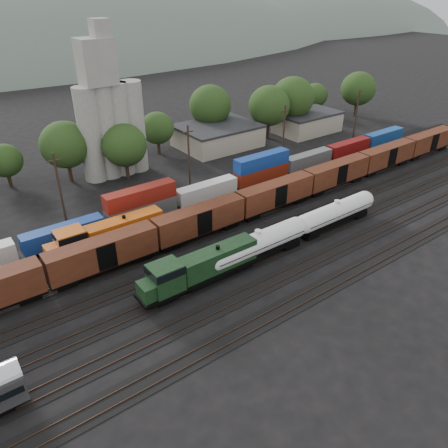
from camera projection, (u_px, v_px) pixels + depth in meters
ground at (202, 259)px, 62.34m from camera, size 600.00×600.00×0.00m
tracks at (202, 258)px, 62.32m from camera, size 180.00×33.20×0.20m
green_locomotive at (197, 269)px, 55.39m from camera, size 18.52×3.27×4.90m
tank_car_a at (258, 244)px, 60.58m from camera, size 17.82×3.19×4.67m
tank_car_b at (336, 212)px, 69.01m from camera, size 16.99×3.04×4.45m
orange_locomotive at (104, 235)px, 62.77m from camera, size 19.17×3.20×4.79m
boxcar_string at (200, 220)px, 65.86m from camera, size 138.20×2.90×4.20m
container_wall at (62, 231)px, 64.03m from camera, size 164.50×2.60×5.80m
grain_silo at (110, 120)px, 83.76m from camera, size 13.40×5.00×29.00m
industrial_sheds at (133, 160)px, 89.23m from camera, size 119.38×17.26×5.10m
tree_band at (128, 132)px, 89.67m from camera, size 165.18×20.56×13.87m
utility_poles at (130, 171)px, 74.72m from camera, size 122.20×0.36×12.00m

